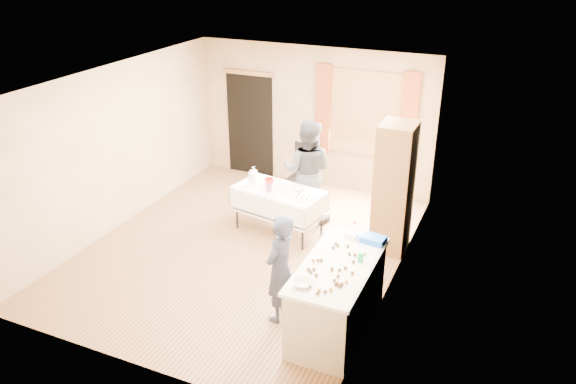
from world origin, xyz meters
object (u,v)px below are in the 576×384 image
at_px(cabinet, 394,188).
at_px(girl, 280,269).
at_px(woman, 307,171).
at_px(chair, 302,188).
at_px(party_table, 279,206).
at_px(counter, 337,296).

relative_size(cabinet, girl, 1.41).
bearing_deg(cabinet, woman, 165.53).
bearing_deg(girl, chair, -155.87).
bearing_deg(party_table, woman, 78.43).
xyz_separation_m(party_table, woman, (0.24, 0.61, 0.41)).
bearing_deg(counter, girl, -173.80).
distance_m(cabinet, party_table, 1.85).
bearing_deg(party_table, cabinet, 16.82).
xyz_separation_m(counter, party_table, (-1.65, 1.94, -0.01)).
distance_m(party_table, chair, 1.05).
xyz_separation_m(cabinet, chair, (-1.79, 0.82, -0.66)).
bearing_deg(chair, party_table, -84.09).
distance_m(cabinet, counter, 2.23).
bearing_deg(counter, chair, 119.47).
xyz_separation_m(party_table, chair, (-0.03, 1.04, -0.12)).
bearing_deg(girl, cabinet, 166.57).
distance_m(cabinet, chair, 2.07).
xyz_separation_m(cabinet, girl, (-0.81, -2.24, -0.28)).
xyz_separation_m(chair, woman, (0.27, -0.43, 0.53)).
bearing_deg(party_table, counter, -39.93).
relative_size(cabinet, chair, 1.78).
distance_m(chair, girl, 3.23).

